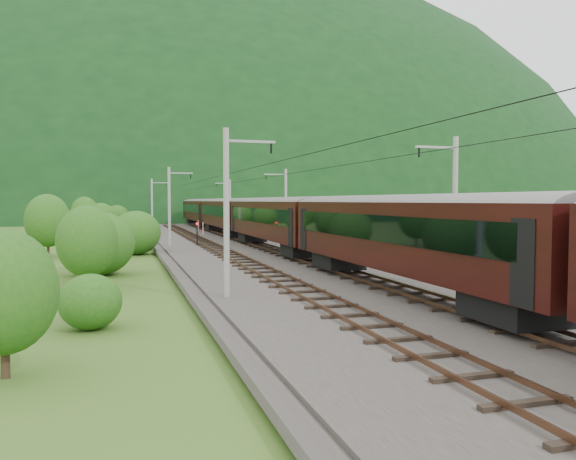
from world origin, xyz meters
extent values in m
plane|color=#334D18|center=(0.00, 0.00, 0.00)|extent=(600.00, 600.00, 0.00)
cube|color=#38332D|center=(0.00, 10.00, 0.15)|extent=(14.00, 220.00, 0.30)
cube|color=brown|center=(-3.12, 10.00, 0.49)|extent=(0.08, 220.00, 0.15)
cube|color=brown|center=(-1.68, 10.00, 0.49)|extent=(0.08, 220.00, 0.15)
cube|color=black|center=(-2.40, 10.00, 0.36)|extent=(2.40, 220.00, 0.12)
cube|color=brown|center=(1.68, 10.00, 0.49)|extent=(0.08, 220.00, 0.15)
cube|color=brown|center=(3.12, 10.00, 0.49)|extent=(0.08, 220.00, 0.15)
cube|color=black|center=(2.40, 10.00, 0.36)|extent=(2.40, 220.00, 0.12)
cylinder|color=gray|center=(-6.20, 0.00, 4.30)|extent=(0.28, 0.28, 8.00)
cube|color=gray|center=(-5.00, 0.00, 7.70)|extent=(2.40, 0.12, 0.12)
cylinder|color=black|center=(-4.00, 0.00, 7.40)|extent=(0.10, 0.10, 0.50)
cylinder|color=gray|center=(-6.20, 32.00, 4.30)|extent=(0.28, 0.28, 8.00)
cube|color=gray|center=(-5.00, 32.00, 7.70)|extent=(2.40, 0.12, 0.12)
cylinder|color=black|center=(-4.00, 32.00, 7.40)|extent=(0.10, 0.10, 0.50)
cylinder|color=gray|center=(-6.20, 64.00, 4.30)|extent=(0.28, 0.28, 8.00)
cube|color=gray|center=(-5.00, 64.00, 7.70)|extent=(2.40, 0.12, 0.12)
cylinder|color=black|center=(-4.00, 64.00, 7.40)|extent=(0.10, 0.10, 0.50)
cylinder|color=gray|center=(-6.20, 96.00, 4.30)|extent=(0.28, 0.28, 8.00)
cube|color=gray|center=(-5.00, 96.00, 7.70)|extent=(2.40, 0.12, 0.12)
cylinder|color=black|center=(-4.00, 96.00, 7.40)|extent=(0.10, 0.10, 0.50)
cylinder|color=gray|center=(-6.20, 128.00, 4.30)|extent=(0.28, 0.28, 8.00)
cube|color=gray|center=(-5.00, 128.00, 7.70)|extent=(2.40, 0.12, 0.12)
cylinder|color=black|center=(-4.00, 128.00, 7.40)|extent=(0.10, 0.10, 0.50)
cylinder|color=gray|center=(6.20, 0.00, 4.30)|extent=(0.28, 0.28, 8.00)
cube|color=gray|center=(5.00, 0.00, 7.70)|extent=(2.40, 0.12, 0.12)
cylinder|color=black|center=(4.00, 0.00, 7.40)|extent=(0.10, 0.10, 0.50)
cylinder|color=gray|center=(6.20, 32.00, 4.30)|extent=(0.28, 0.28, 8.00)
cube|color=gray|center=(5.00, 32.00, 7.70)|extent=(2.40, 0.12, 0.12)
cylinder|color=black|center=(4.00, 32.00, 7.40)|extent=(0.10, 0.10, 0.50)
cylinder|color=gray|center=(6.20, 64.00, 4.30)|extent=(0.28, 0.28, 8.00)
cube|color=gray|center=(5.00, 64.00, 7.70)|extent=(2.40, 0.12, 0.12)
cylinder|color=black|center=(4.00, 64.00, 7.40)|extent=(0.10, 0.10, 0.50)
cylinder|color=gray|center=(6.20, 96.00, 4.30)|extent=(0.28, 0.28, 8.00)
cube|color=gray|center=(5.00, 96.00, 7.70)|extent=(2.40, 0.12, 0.12)
cylinder|color=black|center=(4.00, 96.00, 7.40)|extent=(0.10, 0.10, 0.50)
cylinder|color=gray|center=(6.20, 128.00, 4.30)|extent=(0.28, 0.28, 8.00)
cube|color=gray|center=(5.00, 128.00, 7.70)|extent=(2.40, 0.12, 0.12)
cylinder|color=black|center=(4.00, 128.00, 7.40)|extent=(0.10, 0.10, 0.50)
cylinder|color=black|center=(-2.40, 10.00, 7.10)|extent=(0.03, 198.00, 0.03)
cylinder|color=black|center=(2.40, 10.00, 7.10)|extent=(0.03, 198.00, 0.03)
ellipsoid|color=black|center=(0.00, 260.00, 0.00)|extent=(504.00, 360.00, 244.00)
cube|color=black|center=(2.40, -1.13, 3.18)|extent=(3.15, 23.88, 3.26)
cylinder|color=slate|center=(2.40, -1.13, 4.64)|extent=(3.15, 23.76, 3.15)
cube|color=black|center=(0.81, -1.13, 3.57)|extent=(0.05, 21.02, 1.25)
cube|color=black|center=(3.99, -1.13, 3.57)|extent=(0.05, 21.02, 1.25)
cube|color=black|center=(2.40, -9.49, 1.06)|extent=(2.39, 3.47, 0.98)
cube|color=black|center=(2.40, 7.23, 1.06)|extent=(2.39, 3.47, 0.98)
cube|color=black|center=(2.40, 23.39, 3.18)|extent=(3.15, 23.88, 3.26)
cylinder|color=slate|center=(2.40, 23.39, 4.64)|extent=(3.15, 23.76, 3.15)
cube|color=black|center=(0.81, 23.39, 3.57)|extent=(0.05, 21.02, 1.25)
cube|color=black|center=(3.99, 23.39, 3.57)|extent=(0.05, 21.02, 1.25)
cube|color=black|center=(2.40, 15.03, 1.06)|extent=(2.39, 3.47, 0.98)
cube|color=black|center=(2.40, 31.74, 1.06)|extent=(2.39, 3.47, 0.98)
cube|color=black|center=(2.40, 47.90, 3.18)|extent=(3.15, 23.88, 3.26)
cylinder|color=slate|center=(2.40, 47.90, 4.64)|extent=(3.15, 23.76, 3.15)
cube|color=black|center=(0.81, 47.90, 3.57)|extent=(0.05, 21.02, 1.25)
cube|color=black|center=(3.99, 47.90, 3.57)|extent=(0.05, 21.02, 1.25)
cube|color=black|center=(2.40, 39.54, 1.06)|extent=(2.39, 3.47, 0.98)
cube|color=black|center=(2.40, 56.26, 1.06)|extent=(2.39, 3.47, 0.98)
cube|color=black|center=(2.40, 72.42, 3.18)|extent=(3.15, 23.88, 3.26)
cylinder|color=slate|center=(2.40, 72.42, 4.64)|extent=(3.15, 23.76, 3.15)
cube|color=black|center=(0.81, 72.42, 3.57)|extent=(0.05, 21.02, 1.25)
cube|color=black|center=(3.99, 72.42, 3.57)|extent=(0.05, 21.02, 1.25)
cube|color=black|center=(2.40, 64.06, 1.06)|extent=(2.39, 3.47, 0.98)
cube|color=black|center=(2.40, 80.78, 1.06)|extent=(2.39, 3.47, 0.98)
cube|color=navy|center=(2.40, 106.71, 3.18)|extent=(3.15, 19.54, 3.26)
cylinder|color=slate|center=(2.40, 106.71, 4.64)|extent=(3.15, 19.44, 3.15)
cube|color=black|center=(0.81, 106.71, 3.57)|extent=(0.05, 17.20, 1.25)
cube|color=black|center=(3.99, 106.71, 3.57)|extent=(0.05, 17.20, 1.25)
cube|color=black|center=(2.40, 99.87, 1.06)|extent=(2.39, 3.47, 0.98)
cube|color=black|center=(2.40, 113.55, 1.06)|extent=(2.39, 3.47, 0.98)
cube|color=gold|center=(2.40, 116.28, 2.96)|extent=(3.21, 0.50, 2.93)
cube|color=gold|center=(2.40, 97.14, 2.96)|extent=(3.21, 0.50, 2.93)
cube|color=black|center=(2.40, 109.71, 5.40)|extent=(0.08, 1.60, 0.98)
cylinder|color=red|center=(-0.19, 50.21, 1.12)|extent=(0.18, 0.18, 1.65)
cylinder|color=red|center=(0.22, 58.10, 1.11)|extent=(0.17, 0.17, 1.61)
cylinder|color=black|center=(-3.45, 31.53, 1.38)|extent=(0.15, 0.15, 2.15)
sphere|color=red|center=(-3.45, 31.53, 2.51)|extent=(0.26, 0.26, 0.26)
ellipsoid|color=#1D5316|center=(-12.16, -3.96, 1.06)|extent=(2.36, 2.36, 2.12)
ellipsoid|color=#1D5316|center=(-12.40, 12.14, 2.09)|extent=(4.64, 4.64, 4.18)
ellipsoid|color=#1D5316|center=(-9.67, 26.04, 1.99)|extent=(4.42, 4.42, 3.98)
ellipsoid|color=#1D5316|center=(-14.42, 43.99, 1.83)|extent=(4.06, 4.06, 3.66)
ellipsoid|color=#1D5316|center=(-14.11, 57.91, 1.49)|extent=(3.30, 3.30, 2.97)
ellipsoid|color=#1D5316|center=(-13.19, 74.76, 2.03)|extent=(4.51, 4.51, 4.06)
ellipsoid|color=#1D5316|center=(-11.60, 88.17, 2.02)|extent=(4.48, 4.48, 4.03)
cylinder|color=black|center=(-14.11, -9.48, 1.12)|extent=(0.24, 0.24, 2.24)
ellipsoid|color=#1D5316|center=(-14.11, -9.48, 2.40)|extent=(2.88, 2.88, 3.45)
cylinder|color=black|center=(-12.76, 5.83, 1.26)|extent=(0.24, 0.24, 2.52)
ellipsoid|color=#1D5316|center=(-12.76, 5.83, 2.70)|extent=(3.23, 3.23, 3.88)
cylinder|color=black|center=(-17.00, 25.78, 1.48)|extent=(0.24, 0.24, 2.96)
ellipsoid|color=#1D5316|center=(-17.00, 25.78, 3.17)|extent=(3.81, 3.81, 4.57)
cylinder|color=black|center=(-13.10, 41.58, 1.26)|extent=(0.24, 0.24, 2.51)
ellipsoid|color=#1D5316|center=(-13.10, 41.58, 2.69)|extent=(3.23, 3.23, 3.88)
cylinder|color=black|center=(-15.89, 59.22, 1.48)|extent=(0.24, 0.24, 2.96)
ellipsoid|color=#1D5316|center=(-15.89, 59.22, 3.18)|extent=(3.81, 3.81, 4.57)
ellipsoid|color=#1D5316|center=(12.29, 3.36, 1.29)|extent=(2.86, 2.86, 2.58)
ellipsoid|color=#1D5316|center=(14.38, 21.55, 1.45)|extent=(3.21, 3.21, 2.89)
ellipsoid|color=#1D5316|center=(12.46, 35.08, 0.89)|extent=(1.98, 1.98, 1.78)
ellipsoid|color=#1D5316|center=(14.13, 49.57, 1.32)|extent=(2.94, 2.94, 2.64)
ellipsoid|color=#1D5316|center=(14.03, 66.44, 1.10)|extent=(2.45, 2.45, 2.20)
camera|label=1|loc=(-11.03, -26.25, 4.88)|focal=35.00mm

